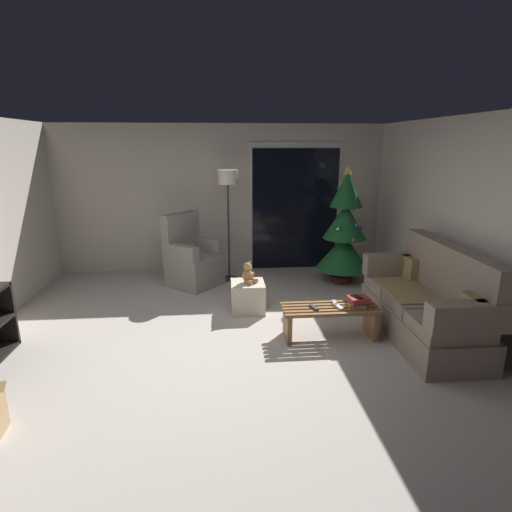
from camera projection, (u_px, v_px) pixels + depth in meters
The scene contains 17 objects.
ground_plane at pixel (225, 348), 4.55m from camera, with size 7.00×7.00×0.00m, color #BCB2A8.
wall_back at pixel (221, 199), 7.16m from camera, with size 5.72×0.12×2.50m, color beige.
wall_right at pixel (488, 232), 4.46m from camera, with size 0.12×6.00×2.50m, color beige.
patio_door_frame at pixel (295, 207), 7.24m from camera, with size 1.60×0.02×2.20m, color silver.
patio_door_glass at pixel (295, 210), 7.24m from camera, with size 1.50×0.02×2.10m, color black.
couch at pixel (427, 304), 4.73m from camera, with size 0.79×1.95×1.08m.
coffee_table at pixel (330, 317), 4.73m from camera, with size 1.10×0.40×0.38m.
remote_graphite at pixel (314, 307), 4.65m from camera, with size 0.04×0.16×0.02m, color #333338.
remote_silver at pixel (335, 303), 4.79m from camera, with size 0.04×0.16×0.02m, color #ADADB2.
remote_white at pixel (339, 307), 4.67m from camera, with size 0.04×0.16×0.02m, color silver.
book_stack at pixel (358, 302), 4.69m from camera, with size 0.24×0.21×0.12m.
cell_phone at pixel (357, 297), 4.67m from camera, with size 0.07×0.14×0.01m, color black.
christmas_tree at pixel (345, 232), 6.53m from camera, with size 0.86×0.86×1.84m.
armchair at pixel (192, 260), 6.49m from camera, with size 0.97×0.97×1.13m.
floor_lamp at pixel (228, 188), 6.45m from camera, with size 0.32×0.32×1.78m.
ottoman at pixel (248, 297), 5.51m from camera, with size 0.44×0.44×0.40m, color beige.
teddy_bear_honey at pixel (248, 274), 5.42m from camera, with size 0.21×0.21×0.29m.
Camera 1 is at (-0.02, -4.14, 2.18)m, focal length 28.96 mm.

